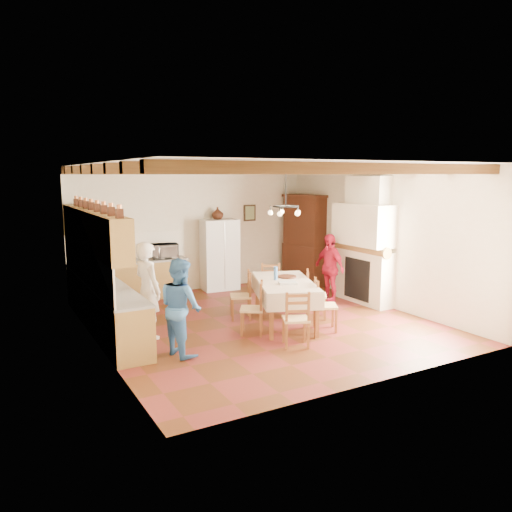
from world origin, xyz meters
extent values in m
cube|color=#522711|center=(0.00, 0.00, -0.01)|extent=(6.00, 6.50, 0.02)
cube|color=silver|center=(0.00, 0.00, 3.01)|extent=(6.00, 6.50, 0.02)
cube|color=beige|center=(0.00, 3.26, 1.50)|extent=(6.00, 0.02, 3.00)
cube|color=beige|center=(0.00, -3.26, 1.50)|extent=(6.00, 0.02, 3.00)
cube|color=beige|center=(-3.01, 0.00, 1.50)|extent=(0.02, 6.50, 3.00)
cube|color=beige|center=(3.01, 0.00, 1.50)|extent=(0.02, 6.50, 3.00)
cube|color=olive|center=(-2.70, 1.05, 0.43)|extent=(0.60, 4.30, 0.86)
cube|color=olive|center=(-1.55, 2.95, 0.43)|extent=(2.30, 0.60, 0.86)
cube|color=gray|center=(-2.70, 1.05, 0.88)|extent=(0.62, 4.30, 0.04)
cube|color=gray|center=(-1.55, 2.95, 0.88)|extent=(2.34, 0.62, 0.04)
cube|color=silver|center=(-2.98, 1.05, 1.20)|extent=(0.03, 4.30, 0.60)
cube|color=silver|center=(-1.55, 3.23, 1.20)|extent=(2.30, 0.03, 0.60)
cube|color=olive|center=(-2.83, 1.05, 1.85)|extent=(0.35, 4.20, 0.70)
cube|color=black|center=(1.55, 3.23, 1.85)|extent=(0.34, 0.03, 0.42)
cube|color=silver|center=(0.55, 3.02, 0.87)|extent=(0.92, 0.78, 1.74)
cube|color=beige|center=(0.35, -0.36, 0.82)|extent=(1.63, 2.17, 0.05)
cube|color=brown|center=(-0.33, -1.02, 0.40)|extent=(0.09, 0.09, 0.80)
cube|color=brown|center=(0.41, -1.31, 0.40)|extent=(0.09, 0.09, 0.80)
cube|color=brown|center=(0.29, 0.59, 0.40)|extent=(0.09, 0.09, 0.80)
cube|color=brown|center=(1.04, 0.30, 0.40)|extent=(0.09, 0.09, 0.80)
torus|color=black|center=(0.35, -0.36, 2.25)|extent=(0.47, 0.47, 0.03)
imported|color=silver|center=(-2.13, 0.15, 0.85)|extent=(0.55, 0.70, 1.70)
imported|color=#376BA8|center=(-1.93, -0.90, 0.77)|extent=(0.72, 0.85, 1.55)
imported|color=#BA1632|center=(2.19, 0.68, 0.77)|extent=(0.43, 0.92, 1.53)
imported|color=silver|center=(-0.85, 2.95, 1.07)|extent=(0.67, 0.52, 0.33)
imported|color=#33190F|center=(0.54, 3.02, 1.89)|extent=(0.34, 0.34, 0.30)
camera|label=1|loc=(-4.60, -8.11, 2.82)|focal=35.00mm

